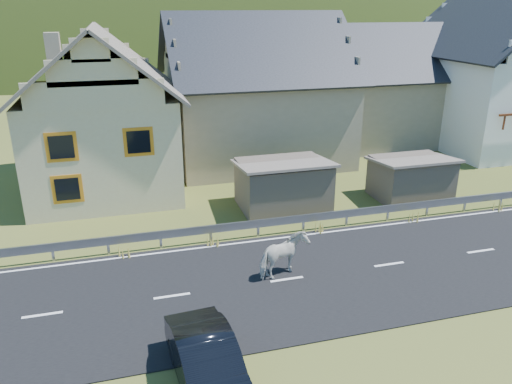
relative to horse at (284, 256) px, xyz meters
name	(u,v)px	position (x,y,z in m)	size (l,w,h in m)	color
ground	(389,265)	(4.03, -0.31, -0.82)	(160.00, 160.00, 0.00)	#374517
road	(389,265)	(4.03, -0.31, -0.80)	(60.00, 7.00, 0.04)	black
lane_markings	(389,264)	(4.03, -0.31, -0.77)	(60.00, 6.60, 0.01)	silver
guardrail	(347,214)	(4.03, 3.37, -0.26)	(28.10, 0.09, 0.75)	#93969B
shed_left	(283,185)	(2.03, 6.19, 0.28)	(4.30, 3.30, 2.40)	brown
shed_right	(411,178)	(8.53, 5.69, 0.18)	(3.80, 2.90, 2.20)	brown
house_cream	(100,104)	(-5.97, 11.69, 3.54)	(7.80, 9.80, 8.30)	beige
house_stone_a	(255,83)	(3.03, 14.69, 3.81)	(10.80, 9.80, 8.90)	gray
house_stone_b	(386,79)	(13.03, 16.69, 3.42)	(9.80, 8.80, 8.10)	gray
house_white	(491,69)	(19.03, 13.69, 4.24)	(8.80, 10.80, 9.70)	white
mountain	(155,87)	(9.03, 179.69, -20.82)	(440.00, 280.00, 260.00)	#263815
horse	(284,256)	(0.00, 0.00, 0.00)	(1.85, 0.84, 1.56)	beige
car	(208,366)	(-3.55, -4.76, -0.13)	(1.46, 4.19, 1.38)	black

